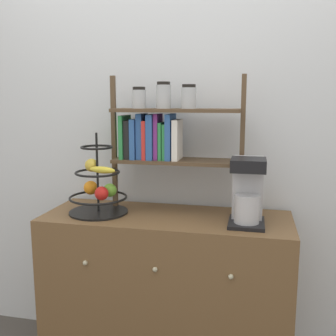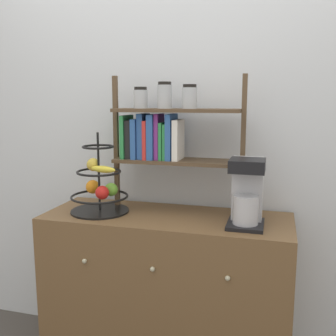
# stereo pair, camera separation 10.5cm
# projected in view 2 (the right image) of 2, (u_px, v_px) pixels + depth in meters

# --- Properties ---
(wall_back) EXTENTS (7.00, 0.05, 2.60)m
(wall_back) POSITION_uv_depth(u_px,v_px,m) (180.00, 129.00, 2.24)
(wall_back) COLOR silver
(wall_back) RESTS_ON ground_plane
(sideboard) EXTENTS (1.29, 0.49, 0.87)m
(sideboard) POSITION_uv_depth(u_px,v_px,m) (166.00, 293.00, 2.12)
(sideboard) COLOR brown
(sideboard) RESTS_ON ground_plane
(coffee_maker) EXTENTS (0.17, 0.21, 0.33)m
(coffee_maker) POSITION_uv_depth(u_px,v_px,m) (247.00, 192.00, 1.87)
(coffee_maker) COLOR black
(coffee_maker) RESTS_ON sideboard
(fruit_stand) EXTENTS (0.31, 0.31, 0.43)m
(fruit_stand) POSITION_uv_depth(u_px,v_px,m) (100.00, 187.00, 2.10)
(fruit_stand) COLOR black
(fruit_stand) RESTS_ON sideboard
(shelf_hutch) EXTENTS (0.71, 0.20, 0.72)m
(shelf_hutch) POSITION_uv_depth(u_px,v_px,m) (162.00, 133.00, 2.08)
(shelf_hutch) COLOR brown
(shelf_hutch) RESTS_ON sideboard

